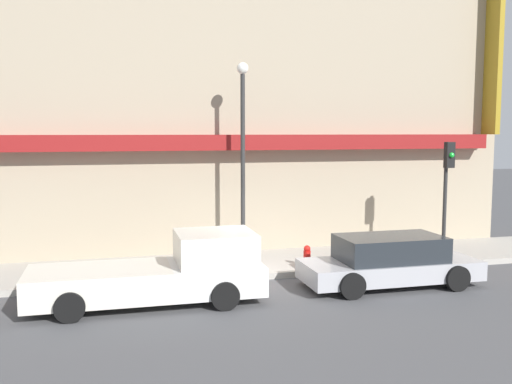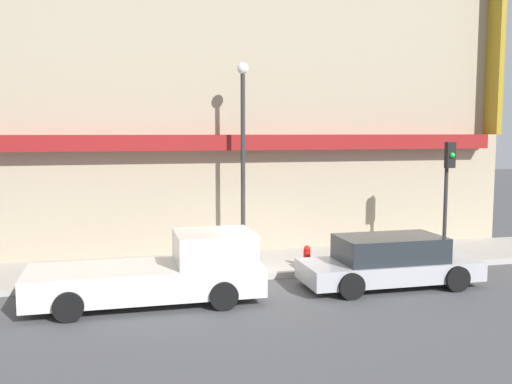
% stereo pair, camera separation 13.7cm
% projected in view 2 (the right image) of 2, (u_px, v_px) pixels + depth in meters
% --- Properties ---
extents(ground_plane, '(80.00, 80.00, 0.00)m').
position_uv_depth(ground_plane, '(261.00, 280.00, 16.16)').
color(ground_plane, '#4C4C4F').
extents(sidewalk, '(36.00, 3.23, 0.18)m').
position_uv_depth(sidewalk, '(248.00, 264.00, 17.70)').
color(sidewalk, '#ADA89E').
rests_on(sidewalk, ground).
extents(building, '(19.80, 3.80, 10.72)m').
position_uv_depth(building, '(228.00, 101.00, 20.14)').
color(building, tan).
rests_on(building, ground).
extents(pickup_truck, '(5.63, 2.14, 1.71)m').
position_uv_depth(pickup_truck, '(163.00, 273.00, 13.98)').
color(pickup_truck, white).
rests_on(pickup_truck, ground).
extents(parked_car, '(4.83, 2.00, 1.38)m').
position_uv_depth(parked_car, '(389.00, 262.00, 15.45)').
color(parked_car, '#ADADB2').
rests_on(parked_car, ground).
extents(fire_hydrant, '(0.22, 0.22, 0.63)m').
position_uv_depth(fire_hydrant, '(307.00, 256.00, 17.02)').
color(fire_hydrant, red).
rests_on(fire_hydrant, sidewalk).
extents(street_lamp, '(0.36, 0.36, 6.12)m').
position_uv_depth(street_lamp, '(243.00, 139.00, 17.58)').
color(street_lamp, '#2D2D2D').
rests_on(street_lamp, sidewalk).
extents(traffic_light, '(0.28, 0.42, 3.70)m').
position_uv_depth(traffic_light, '(448.00, 179.00, 17.75)').
color(traffic_light, '#2D2D2D').
rests_on(traffic_light, sidewalk).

